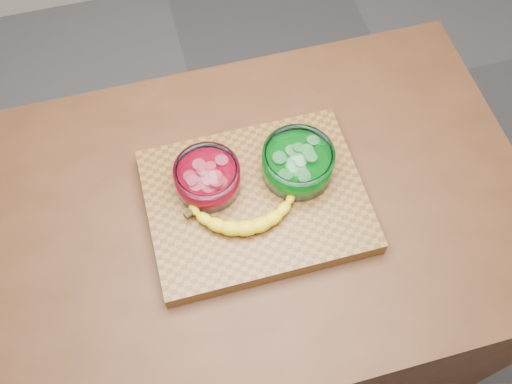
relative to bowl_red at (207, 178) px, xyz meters
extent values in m
plane|color=#535357|center=(0.09, -0.05, -0.97)|extent=(3.50, 3.50, 0.00)
cube|color=#4B2A16|center=(0.09, -0.05, -0.52)|extent=(1.20, 0.80, 0.90)
cube|color=brown|center=(0.09, -0.05, -0.05)|extent=(0.45, 0.35, 0.04)
cylinder|color=white|center=(0.00, 0.00, 0.00)|extent=(0.14, 0.14, 0.06)
cylinder|color=red|center=(0.00, 0.00, -0.01)|extent=(0.11, 0.11, 0.04)
cylinder|color=#FF5068|center=(0.00, 0.00, 0.02)|extent=(0.11, 0.11, 0.02)
cylinder|color=white|center=(0.19, -0.02, 0.00)|extent=(0.15, 0.15, 0.07)
cylinder|color=#037E13|center=(0.19, -0.02, -0.01)|extent=(0.13, 0.13, 0.04)
cylinder|color=#5CC35F|center=(0.19, -0.02, 0.02)|extent=(0.12, 0.12, 0.02)
camera|label=1|loc=(-0.06, -0.59, 1.01)|focal=40.00mm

